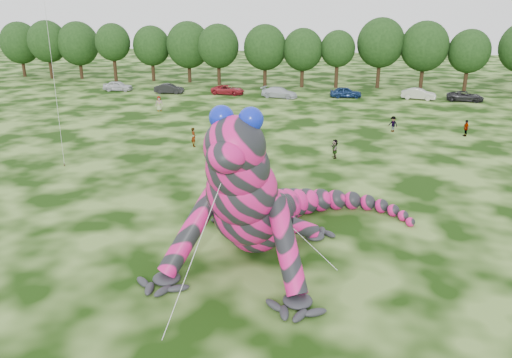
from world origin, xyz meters
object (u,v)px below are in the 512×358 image
at_px(tree_5, 189,52).
at_px(tree_9, 337,59).
at_px(car_5, 419,94).
at_px(car_4, 346,92).
at_px(spectator_5, 335,149).
at_px(tree_3, 114,53).
at_px(tree_12, 468,61).
at_px(tree_2, 79,50).
at_px(spectator_3, 466,128).
at_px(tree_4, 152,54).
at_px(car_2, 228,90).
at_px(spectator_1, 217,123).
at_px(tree_8, 303,58).
at_px(car_0, 118,86).
at_px(inflatable_gecko, 263,171).
at_px(spectator_4, 159,104).
at_px(spectator_0, 194,137).
at_px(tree_10, 380,53).
at_px(car_3, 279,92).
at_px(tree_11, 424,56).
at_px(tree_0, 21,49).
at_px(car_6, 465,96).
at_px(tree_6, 219,55).
at_px(tree_7, 265,56).
at_px(car_1, 169,89).
at_px(tree_1, 48,50).
at_px(spectator_2, 393,124).

distance_m(tree_5, tree_9, 24.22).
bearing_deg(car_5, car_4, 104.39).
bearing_deg(spectator_5, tree_3, -149.05).
relative_size(tree_9, tree_12, 0.97).
distance_m(tree_2, spectator_3, 65.29).
bearing_deg(tree_4, spectator_3, -33.45).
height_order(tree_4, car_2, tree_4).
relative_size(tree_9, car_2, 1.81).
bearing_deg(spectator_1, tree_2, 5.13).
xyz_separation_m(tree_5, tree_8, (18.91, -1.45, -0.43)).
bearing_deg(car_0, inflatable_gecko, -151.31).
bearing_deg(spectator_4, tree_12, 3.44).
height_order(tree_8, tree_12, tree_12).
bearing_deg(spectator_4, spectator_0, -84.78).
distance_m(tree_10, car_3, 18.53).
xyz_separation_m(tree_12, car_5, (-7.41, -8.47, -3.74)).
height_order(tree_5, tree_12, tree_5).
bearing_deg(tree_11, tree_0, 179.13).
distance_m(spectator_0, spectator_5, 12.75).
bearing_deg(car_4, tree_5, 59.85).
relative_size(car_0, car_6, 0.91).
xyz_separation_m(tree_6, car_3, (11.39, -9.90, -4.02)).
bearing_deg(tree_9, tree_8, -176.11).
height_order(tree_7, tree_8, tree_7).
distance_m(tree_2, tree_7, 33.00).
height_order(car_0, car_2, car_0).
bearing_deg(tree_8, car_2, -136.87).
bearing_deg(tree_4, tree_6, -9.53).
relative_size(car_1, spectator_3, 2.63).
bearing_deg(car_0, spectator_1, -140.40).
relative_size(tree_8, tree_12, 1.00).
height_order(car_1, spectator_4, spectator_4).
xyz_separation_m(tree_8, car_0, (-26.58, -9.19, -3.74)).
bearing_deg(tree_7, tree_1, 178.13).
xyz_separation_m(inflatable_gecko, car_1, (-22.33, 44.79, -3.42)).
distance_m(tree_0, tree_12, 74.59).
xyz_separation_m(tree_4, car_3, (23.48, -11.93, -3.80)).
height_order(tree_5, car_0, tree_5).
distance_m(tree_1, spectator_4, 37.58).
xyz_separation_m(tree_10, car_3, (-13.56, -11.79, -4.52)).
xyz_separation_m(tree_7, car_1, (-12.34, -9.71, -4.04)).
relative_size(car_5, spectator_2, 2.84).
height_order(tree_4, car_4, tree_4).
relative_size(car_2, spectator_0, 2.72).
bearing_deg(car_6, tree_3, 88.77).
bearing_deg(tree_11, car_1, -162.96).
xyz_separation_m(car_2, spectator_2, (22.00, -18.35, 0.13)).
bearing_deg(spectator_5, car_1, -152.41).
relative_size(tree_6, spectator_2, 5.98).
relative_size(inflatable_gecko, car_1, 3.90).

